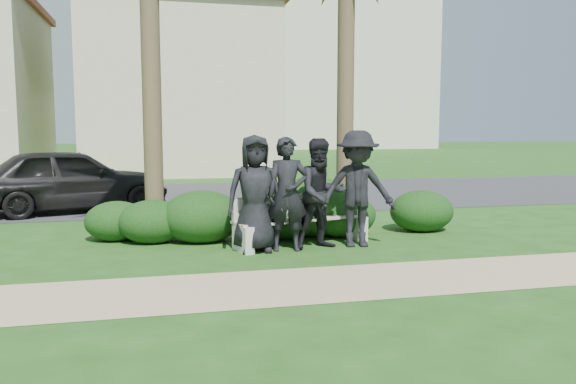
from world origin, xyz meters
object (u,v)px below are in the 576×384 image
Objects in this scene: man_c at (321,194)px; car_a at (70,180)px; park_bench at (302,223)px; man_d at (357,189)px; man_b at (287,194)px; man_a at (255,194)px.

car_a is (-4.50, 5.27, -0.13)m from man_c.
park_bench is 1.37× the size of man_c.
car_a is at bearing 142.75° from man_d.
park_bench is at bearing -156.46° from car_a.
man_b is at bearing -160.71° from car_a.
man_d reaches higher than man_c.
man_b is (-0.33, -0.37, 0.53)m from park_bench.
man_c is 0.93× the size of man_d.
park_bench is 1.35× the size of man_b.
park_bench is at bearing 115.56° from man_c.
man_b reaches higher than park_bench.
man_b is at bearing -5.24° from man_a.
man_c reaches higher than car_a.
man_c is at bearing -69.14° from park_bench.
car_a is (-5.11, 5.27, -0.20)m from man_d.
man_d reaches higher than park_bench.
man_a is 0.51m from man_b.
man_a is 1.68m from man_d.
man_d is at bearing -0.27° from man_a.
man_a is 1.07m from man_c.
park_bench is at bearing 20.65° from man_a.
man_c is 6.93m from car_a.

